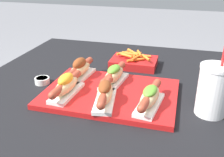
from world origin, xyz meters
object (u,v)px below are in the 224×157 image
hot_dog_2 (150,97)px  drink_cup (213,90)px  hot_dog_4 (114,75)px  sauce_bowl (43,80)px  fries_basket (134,62)px  hot_dog_1 (105,93)px  hot_dog_0 (66,85)px  hot_dog_3 (80,69)px  serving_tray (110,93)px

hot_dog_2 → drink_cup: size_ratio=0.94×
hot_dog_4 → sauce_bowl: (-0.28, -0.04, -0.04)m
sauce_bowl → fries_basket: bearing=41.7°
hot_dog_1 → hot_dog_4: (-0.01, 0.15, -0.00)m
hot_dog_4 → fries_basket: bearing=82.7°
hot_dog_0 → hot_dog_4: size_ratio=1.01×
fries_basket → hot_dog_3: bearing=-127.2°
hot_dog_4 → drink_cup: 0.35m
serving_tray → sauce_bowl: bearing=173.7°
serving_tray → hot_dog_1: size_ratio=2.23×
hot_dog_3 → drink_cup: 0.49m
hot_dog_0 → hot_dog_1: bearing=-7.4°
hot_dog_1 → hot_dog_3: (-0.15, 0.16, 0.00)m
hot_dog_3 → drink_cup: bearing=-13.1°
hot_dog_0 → drink_cup: size_ratio=0.94×
hot_dog_2 → sauce_bowl: bearing=166.9°
hot_dog_1 → sauce_bowl: bearing=158.5°
hot_dog_2 → hot_dog_4: (-0.15, 0.14, 0.00)m
serving_tray → hot_dog_1: 0.09m
serving_tray → hot_dog_4: bearing=96.1°
serving_tray → hot_dog_3: bearing=151.1°
hot_dog_1 → drink_cup: bearing=9.2°
drink_cup → fries_basket: drink_cup is taller
hot_dog_3 → fries_basket: size_ratio=1.03×
sauce_bowl → hot_dog_3: bearing=19.9°
hot_dog_4 → drink_cup: (0.34, -0.10, 0.03)m
hot_dog_1 → hot_dog_2: (0.14, 0.01, -0.00)m
hot_dog_1 → drink_cup: size_ratio=0.93×
hot_dog_0 → drink_cup: 0.47m
hot_dog_2 → hot_dog_3: 0.33m
hot_dog_1 → fries_basket: (0.02, 0.39, -0.03)m
hot_dog_3 → sauce_bowl: 0.15m
hot_dog_2 → hot_dog_3: size_ratio=1.00×
serving_tray → hot_dog_1: hot_dog_1 is taller
drink_cup → hot_dog_0: bearing=-175.8°
sauce_bowl → drink_cup: bearing=-5.7°
hot_dog_4 → serving_tray: bearing=-83.9°
hot_dog_0 → hot_dog_2: 0.28m
hot_dog_1 → hot_dog_2: size_ratio=1.00×
hot_dog_1 → fries_basket: hot_dog_1 is taller
hot_dog_0 → serving_tray: bearing=24.9°
hot_dog_4 → sauce_bowl: size_ratio=3.67×
hot_dog_4 → hot_dog_1: bearing=-85.4°
serving_tray → hot_dog_4: (-0.01, 0.07, 0.04)m
hot_dog_1 → hot_dog_3: hot_dog_3 is taller
sauce_bowl → drink_cup: 0.62m
hot_dog_3 → drink_cup: (0.48, -0.11, 0.03)m
hot_dog_1 → fries_basket: bearing=87.3°
serving_tray → hot_dog_3: (-0.15, 0.08, 0.04)m
hot_dog_2 → hot_dog_3: hot_dog_3 is taller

